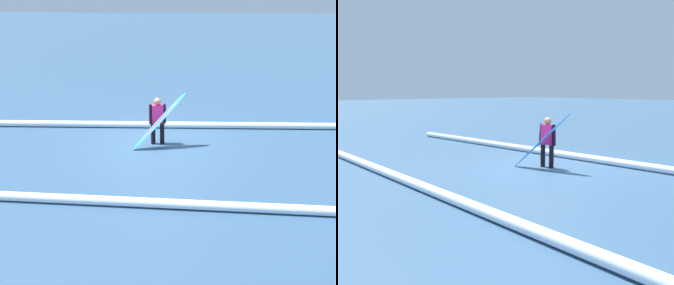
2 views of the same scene
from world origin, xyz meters
TOP-DOWN VIEW (x-y plane):
  - ground_plane at (0.00, 0.00)m, footprint 149.87×149.87m
  - surfer at (-0.05, -0.19)m, footprint 0.51×0.27m
  - surfboard at (-0.12, 0.12)m, footprint 1.67×0.92m
  - wave_crest_foreground at (0.91, -1.73)m, footprint 15.46×0.86m
  - wave_crest_midground at (1.14, 3.83)m, footprint 24.25×0.82m

SIDE VIEW (x-z plane):
  - ground_plane at x=0.00m, z-range 0.00..0.00m
  - wave_crest_midground at x=1.14m, z-range 0.00..0.22m
  - wave_crest_foreground at x=0.91m, z-range 0.00..0.22m
  - surfer at x=-0.05m, z-range 0.09..1.54m
  - surfboard at x=-0.12m, z-range -0.01..1.64m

